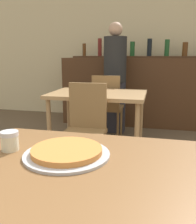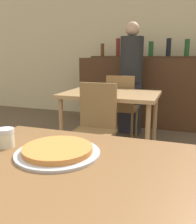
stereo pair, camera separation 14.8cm
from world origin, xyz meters
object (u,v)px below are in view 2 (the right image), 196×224
chair_far_side_back (122,104)px  cheese_shaker (6,138)px  person_standing (131,75)px  pizza_tray (58,151)px  chair_far_side_front (95,124)px

chair_far_side_back → cheese_shaker: size_ratio=10.18×
cheese_shaker → person_standing: bearing=89.5°
chair_far_side_back → cheese_shaker: chair_far_side_back is taller
chair_far_side_back → pizza_tray: size_ratio=2.45×
pizza_tray → cheese_shaker: 0.28m
chair_far_side_back → pizza_tray: chair_far_side_back is taller
chair_far_side_back → pizza_tray: bearing=96.9°
pizza_tray → chair_far_side_front: bearing=102.7°
pizza_tray → cheese_shaker: bearing=179.6°
chair_far_side_front → cheese_shaker: chair_far_side_front is taller
chair_far_side_back → person_standing: bearing=-95.2°
person_standing → chair_far_side_back: bearing=-95.2°
cheese_shaker → person_standing: person_standing is taller
chair_far_side_front → person_standing: 1.55m
chair_far_side_back → person_standing: person_standing is taller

